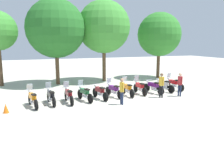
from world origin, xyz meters
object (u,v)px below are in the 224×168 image
(person_2, at_px, (161,83))
(motorcycle_10, at_px, (174,84))
(motorcycle_1, at_px, (51,96))
(motorcycle_7, at_px, (140,87))
(motorcycle_0, at_px, (33,99))
(person_1, at_px, (180,82))
(motorcycle_2, at_px, (69,95))
(motorcycle_5, at_px, (114,90))
(tree_1, at_px, (56,29))
(person_0, at_px, (122,89))
(motorcycle_6, at_px, (127,89))
(tree_3, at_px, (159,34))
(traffic_cone, at_px, (6,108))
(motorcycle_3, at_px, (85,93))
(tree_2, at_px, (104,27))
(motorcycle_8, at_px, (153,87))
(motorcycle_9, at_px, (164,85))
(motorcycle_4, at_px, (100,92))

(person_2, bearing_deg, motorcycle_10, -174.31)
(motorcycle_1, bearing_deg, motorcycle_7, -91.35)
(motorcycle_0, xyz_separation_m, person_1, (10.33, -0.87, 0.52))
(person_1, bearing_deg, motorcycle_2, -25.35)
(motorcycle_5, xyz_separation_m, tree_1, (-3.12, 6.75, 4.69))
(motorcycle_0, height_order, person_0, person_0)
(motorcycle_2, height_order, person_0, person_0)
(motorcycle_6, relative_size, tree_3, 0.30)
(motorcycle_2, bearing_deg, traffic_cone, 101.15)
(motorcycle_3, xyz_separation_m, tree_2, (3.93, 7.36, 4.96))
(motorcycle_1, relative_size, person_0, 1.28)
(motorcycle_5, height_order, person_1, person_1)
(motorcycle_6, distance_m, person_2, 2.55)
(motorcycle_5, xyz_separation_m, motorcycle_8, (3.40, 0.09, -0.01))
(person_1, bearing_deg, motorcycle_0, -22.64)
(motorcycle_8, bearing_deg, person_0, 107.95)
(person_2, bearing_deg, motorcycle_7, -94.44)
(tree_3, bearing_deg, person_1, -111.78)
(motorcycle_3, distance_m, traffic_cone, 5.02)
(tree_3, bearing_deg, motorcycle_7, -131.02)
(tree_3, bearing_deg, tree_1, -179.47)
(person_1, distance_m, tree_1, 12.12)
(motorcycle_7, height_order, person_1, person_1)
(person_0, bearing_deg, motorcycle_1, 145.97)
(motorcycle_5, distance_m, person_1, 4.95)
(motorcycle_9, xyz_separation_m, tree_2, (-2.88, 6.69, 4.97))
(motorcycle_5, xyz_separation_m, traffic_cone, (-7.15, -1.47, -0.24))
(person_0, bearing_deg, motorcycle_0, 153.16)
(motorcycle_5, distance_m, tree_2, 8.76)
(motorcycle_8, xyz_separation_m, person_2, (-0.24, -1.49, 0.56))
(tree_1, xyz_separation_m, tree_3, (11.14, 0.10, -0.41))
(tree_1, xyz_separation_m, traffic_cone, (-4.03, -8.21, -4.93))
(motorcycle_9, bearing_deg, traffic_cone, 86.18)
(motorcycle_4, relative_size, person_2, 1.21)
(motorcycle_0, bearing_deg, motorcycle_10, -95.40)
(motorcycle_0, bearing_deg, person_2, -106.42)
(motorcycle_2, distance_m, motorcycle_6, 4.57)
(motorcycle_8, distance_m, tree_3, 9.24)
(tree_2, bearing_deg, person_1, -70.72)
(tree_2, bearing_deg, person_2, -79.92)
(person_1, bearing_deg, motorcycle_5, -36.22)
(motorcycle_0, bearing_deg, tree_2, -55.25)
(motorcycle_4, relative_size, motorcycle_8, 1.01)
(motorcycle_4, xyz_separation_m, motorcycle_8, (4.53, 0.31, 0.00))
(person_0, distance_m, tree_1, 10.24)
(motorcycle_2, relative_size, tree_3, 0.30)
(motorcycle_9, bearing_deg, tree_1, 37.48)
(motorcycle_10, distance_m, tree_2, 9.08)
(motorcycle_6, xyz_separation_m, motorcycle_7, (1.13, 0.20, 0.00))
(motorcycle_2, distance_m, tree_3, 14.23)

